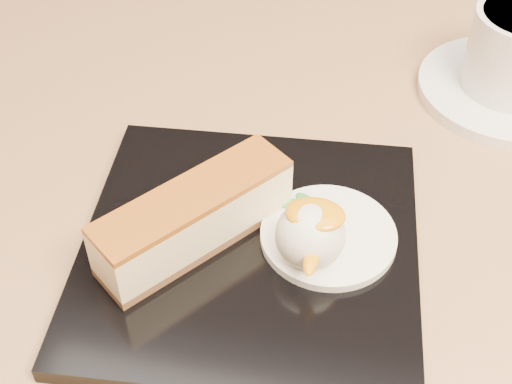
% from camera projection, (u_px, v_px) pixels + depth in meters
% --- Properties ---
extents(table, '(0.80, 0.80, 0.72)m').
position_uv_depth(table, '(279.00, 365.00, 0.59)').
color(table, black).
rests_on(table, ground).
extents(dessert_plate, '(0.24, 0.24, 0.01)m').
position_uv_depth(dessert_plate, '(250.00, 249.00, 0.47)').
color(dessert_plate, black).
rests_on(dessert_plate, table).
extents(cheesecake, '(0.11, 0.13, 0.04)m').
position_uv_depth(cheesecake, '(194.00, 217.00, 0.46)').
color(cheesecake, brown).
rests_on(cheesecake, dessert_plate).
extents(cream_smear, '(0.09, 0.09, 0.01)m').
position_uv_depth(cream_smear, '(328.00, 235.00, 0.47)').
color(cream_smear, white).
rests_on(cream_smear, dessert_plate).
extents(ice_cream_scoop, '(0.04, 0.04, 0.04)m').
position_uv_depth(ice_cream_scoop, '(310.00, 235.00, 0.44)').
color(ice_cream_scoop, white).
rests_on(ice_cream_scoop, cream_smear).
extents(mango_sauce, '(0.04, 0.03, 0.01)m').
position_uv_depth(mango_sauce, '(315.00, 214.00, 0.43)').
color(mango_sauce, orange).
rests_on(mango_sauce, ice_cream_scoop).
extents(mint_sprig, '(0.03, 0.02, 0.00)m').
position_uv_depth(mint_sprig, '(291.00, 199.00, 0.49)').
color(mint_sprig, green).
rests_on(mint_sprig, cream_smear).
extents(saucer, '(0.15, 0.15, 0.01)m').
position_uv_depth(saucer, '(508.00, 89.00, 0.60)').
color(saucer, white).
rests_on(saucer, table).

